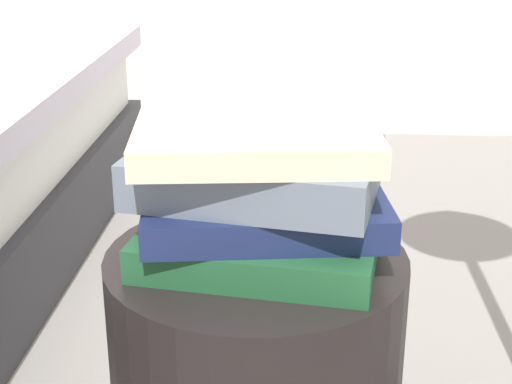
# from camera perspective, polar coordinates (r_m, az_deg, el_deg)

# --- Properties ---
(book_forest) EXTENTS (0.31, 0.24, 0.04)m
(book_forest) POSITION_cam_1_polar(r_m,az_deg,el_deg) (0.96, 0.31, -3.71)
(book_forest) COLOR #1E512D
(book_forest) RESTS_ON side_table
(book_navy) EXTENTS (0.31, 0.24, 0.04)m
(book_navy) POSITION_cam_1_polar(r_m,az_deg,el_deg) (0.96, 0.62, -1.11)
(book_navy) COLOR #19234C
(book_navy) RESTS_ON book_forest
(book_slate) EXTENTS (0.31, 0.24, 0.06)m
(book_slate) POSITION_cam_1_polar(r_m,az_deg,el_deg) (0.94, -0.24, 1.50)
(book_slate) COLOR slate
(book_slate) RESTS_ON book_navy
(book_cream) EXTENTS (0.29, 0.22, 0.03)m
(book_cream) POSITION_cam_1_polar(r_m,az_deg,el_deg) (0.91, -0.26, 3.80)
(book_cream) COLOR beige
(book_cream) RESTS_ON book_slate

